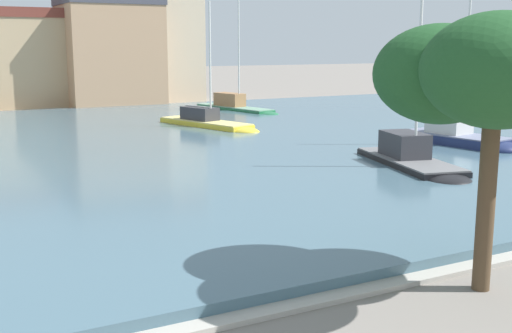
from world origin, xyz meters
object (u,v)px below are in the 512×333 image
object	(u,v)px
sailboat_black	(413,162)
sailboat_yellow	(211,124)
sailboat_green	(238,108)
sailboat_navy	(462,139)
shade_tree	(492,70)

from	to	relation	value
sailboat_black	sailboat_yellow	xyz separation A→B (m)	(-1.97, 16.35, -0.03)
sailboat_green	sailboat_navy	world-z (taller)	sailboat_navy
sailboat_navy	sailboat_green	bearing A→B (deg)	95.56
sailboat_green	sailboat_navy	size ratio (longest dim) A/B	0.96
sailboat_navy	shade_tree	size ratio (longest dim) A/B	1.58
sailboat_yellow	shade_tree	distance (m)	27.99
sailboat_green	sailboat_yellow	size ratio (longest dim) A/B	1.09
sailboat_green	shade_tree	xyz separation A→B (m)	(-11.93, -35.46, 4.38)
sailboat_green	shade_tree	bearing A→B (deg)	-108.59
sailboat_green	shade_tree	distance (m)	37.67
sailboat_navy	sailboat_yellow	size ratio (longest dim) A/B	1.14
sailboat_green	sailboat_navy	distance (m)	21.47
sailboat_navy	sailboat_yellow	distance (m)	15.36
sailboat_black	sailboat_yellow	size ratio (longest dim) A/B	0.93
sailboat_black	sailboat_navy	xyz separation A→B (m)	(6.30, 3.41, 0.11)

